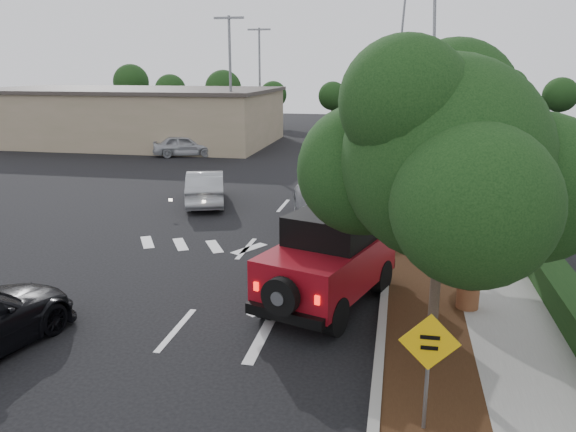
# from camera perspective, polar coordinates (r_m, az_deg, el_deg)

# --- Properties ---
(ground) EXTENTS (120.00, 120.00, 0.00)m
(ground) POSITION_cam_1_polar(r_m,az_deg,el_deg) (13.30, -11.28, -11.26)
(ground) COLOR black
(ground) RESTS_ON ground
(curb) EXTENTS (0.20, 70.00, 0.15)m
(curb) POSITION_cam_1_polar(r_m,az_deg,el_deg) (23.67, 10.49, 0.69)
(curb) COLOR #9E9B93
(curb) RESTS_ON ground
(planting_strip) EXTENTS (1.80, 70.00, 0.12)m
(planting_strip) POSITION_cam_1_polar(r_m,az_deg,el_deg) (23.69, 12.90, 0.53)
(planting_strip) COLOR black
(planting_strip) RESTS_ON ground
(sidewalk) EXTENTS (2.00, 70.00, 0.12)m
(sidewalk) POSITION_cam_1_polar(r_m,az_deg,el_deg) (23.83, 17.47, 0.30)
(sidewalk) COLOR gray
(sidewalk) RESTS_ON ground
(hedge) EXTENTS (0.80, 70.00, 0.80)m
(hedge) POSITION_cam_1_polar(r_m,az_deg,el_deg) (23.95, 20.86, 0.91)
(hedge) COLOR black
(hedge) RESTS_ON ground
(commercial_building) EXTENTS (22.00, 12.00, 4.00)m
(commercial_building) POSITION_cam_1_polar(r_m,az_deg,el_deg) (46.09, -15.80, 9.67)
(commercial_building) COLOR gray
(commercial_building) RESTS_ON ground
(transmission_tower) EXTENTS (7.00, 4.00, 28.00)m
(transmission_tower) POSITION_cam_1_polar(r_m,az_deg,el_deg) (59.26, 12.55, 8.99)
(transmission_tower) COLOR slate
(transmission_tower) RESTS_ON ground
(street_tree_near) EXTENTS (3.80, 3.80, 5.92)m
(street_tree_near) POSITION_cam_1_polar(r_m,az_deg,el_deg) (12.00, 14.17, -14.51)
(street_tree_near) COLOR black
(street_tree_near) RESTS_ON ground
(street_tree_mid) EXTENTS (3.20, 3.20, 5.32)m
(street_tree_mid) POSITION_cam_1_polar(r_m,az_deg,el_deg) (18.42, 13.25, -3.84)
(street_tree_mid) COLOR black
(street_tree_mid) RESTS_ON ground
(street_tree_far) EXTENTS (3.40, 3.40, 5.62)m
(street_tree_far) POSITION_cam_1_polar(r_m,az_deg,el_deg) (24.67, 12.84, 0.96)
(street_tree_far) COLOR black
(street_tree_far) RESTS_ON ground
(light_pole_a) EXTENTS (2.00, 0.22, 9.00)m
(light_pole_a) POSITION_cam_1_polar(r_m,az_deg,el_deg) (39.08, -5.67, 6.35)
(light_pole_a) COLOR slate
(light_pole_a) RESTS_ON ground
(light_pole_b) EXTENTS (2.00, 0.22, 9.00)m
(light_pole_b) POSITION_cam_1_polar(r_m,az_deg,el_deg) (50.81, -2.82, 8.39)
(light_pole_b) COLOR slate
(light_pole_b) RESTS_ON ground
(red_jeep) EXTENTS (3.25, 4.77, 2.34)m
(red_jeep) POSITION_cam_1_polar(r_m,az_deg,el_deg) (14.11, 4.49, -4.21)
(red_jeep) COLOR black
(red_jeep) RESTS_ON ground
(silver_suv_ahead) EXTENTS (4.40, 6.36, 1.61)m
(silver_suv_ahead) POSITION_cam_1_polar(r_m,az_deg,el_deg) (20.97, 5.12, 1.10)
(silver_suv_ahead) COLOR #A7A9AE
(silver_suv_ahead) RESTS_ON ground
(silver_sedan_oncoming) EXTENTS (2.85, 4.70, 1.46)m
(silver_sedan_oncoming) POSITION_cam_1_polar(r_m,az_deg,el_deg) (24.63, -8.38, 2.90)
(silver_sedan_oncoming) COLOR #A0A3A7
(silver_sedan_oncoming) RESTS_ON ground
(parked_suv) EXTENTS (4.47, 2.98, 1.41)m
(parked_suv) POSITION_cam_1_polar(r_m,az_deg,el_deg) (38.24, -10.45, 7.05)
(parked_suv) COLOR #B1B3B9
(parked_suv) RESTS_ON ground
(speed_hump_sign) EXTENTS (0.96, 0.08, 2.04)m
(speed_hump_sign) POSITION_cam_1_polar(r_m,az_deg,el_deg) (9.32, 14.09, -13.70)
(speed_hump_sign) COLOR slate
(speed_hump_sign) RESTS_ON ground
(terracotta_planter) EXTENTS (0.67, 0.67, 1.17)m
(terracotta_planter) POSITION_cam_1_polar(r_m,az_deg,el_deg) (14.30, 17.92, -6.36)
(terracotta_planter) COLOR brown
(terracotta_planter) RESTS_ON ground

